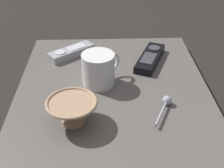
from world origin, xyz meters
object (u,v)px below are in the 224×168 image
tv_remote_near (71,52)px  tv_remote_far (150,58)px  coffee_mug (99,69)px  teaspoon (166,103)px  cereal_bowl (72,110)px

tv_remote_near → tv_remote_far: size_ratio=0.81×
coffee_mug → teaspoon: bearing=-33.7°
cereal_bowl → tv_remote_far: cereal_bowl is taller
teaspoon → tv_remote_near: 0.39m
cereal_bowl → tv_remote_near: (-0.03, 0.34, -0.02)m
cereal_bowl → tv_remote_far: bearing=51.5°
teaspoon → cereal_bowl: bearing=-167.5°
teaspoon → tv_remote_far: 0.23m
tv_remote_near → tv_remote_far: same height
cereal_bowl → tv_remote_far: (0.23, 0.28, -0.02)m
cereal_bowl → coffee_mug: size_ratio=1.12×
coffee_mug → tv_remote_far: coffee_mug is taller
teaspoon → tv_remote_near: size_ratio=0.70×
tv_remote_near → coffee_mug: bearing=-61.4°
cereal_bowl → tv_remote_near: cereal_bowl is taller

